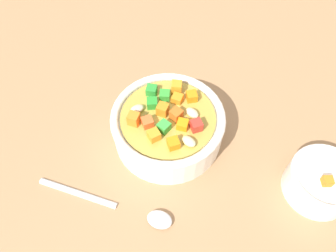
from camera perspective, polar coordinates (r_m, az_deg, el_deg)
The scene contains 4 objects.
ground_plane at distance 48.64cm, azimuth 0.00°, elevation -2.50°, with size 140.00×140.00×2.00cm, color #9E754F.
soup_bowl_main at distance 45.23cm, azimuth -0.00°, elevation 0.18°, with size 15.86×15.86×6.78cm.
spoon at distance 43.11cm, azimuth -9.14°, elevation -13.80°, with size 8.52×18.14×1.08cm.
side_bowl_small at distance 46.25cm, azimuth 25.76°, elevation -8.93°, with size 9.06×9.06×5.26cm.
Camera 1 is at (-19.22, -16.43, 40.56)cm, focal length 34.12 mm.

